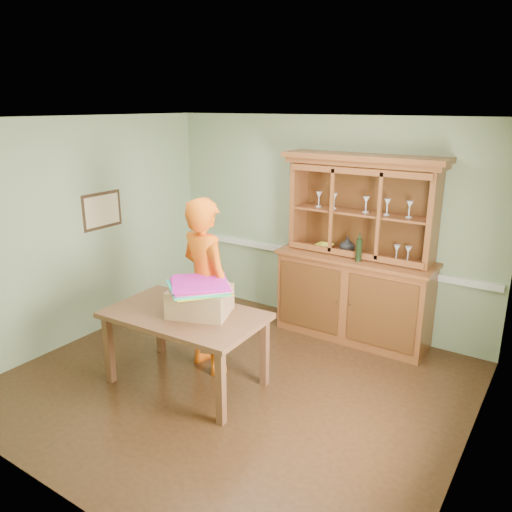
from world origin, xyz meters
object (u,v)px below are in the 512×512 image
Objects in this scene: cardboard_box at (200,301)px; person at (206,286)px; dining_table at (185,322)px; china_hutch at (355,277)px.

person is (-0.17, 0.31, 0.03)m from cardboard_box.
person is at bearing 119.16° from cardboard_box.
cardboard_box is 0.30× the size of person.
person is at bearing 92.46° from dining_table.
china_hutch is 3.91× the size of cardboard_box.
china_hutch is at bearing -107.90° from person.
china_hutch is 1.18× the size of person.
person is (-1.04, -1.61, 0.16)m from china_hutch.
china_hutch reaches higher than person.
cardboard_box is at bearing -114.28° from china_hutch.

